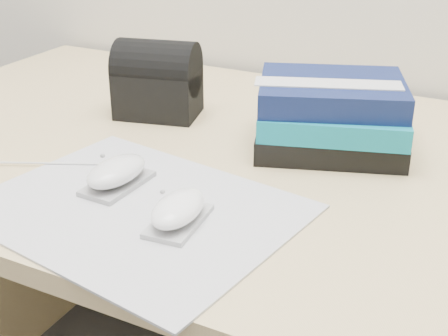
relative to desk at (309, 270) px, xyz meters
The scene contains 7 objects.
desk is the anchor object (origin of this frame).
mousepad 0.41m from the desk, 116.06° to the right, with size 0.41×0.32×0.00m, color #9C9CA4.
mouse_rear 0.42m from the desk, 128.47° to the right, with size 0.06×0.11×0.04m.
mouse_front 0.41m from the desk, 103.73° to the right, with size 0.06×0.11×0.04m.
usb_cable 0.48m from the desk, 143.78° to the right, with size 0.00×0.00×0.24m, color silver.
book_stack 0.29m from the desk, 42.88° to the left, with size 0.28×0.25×0.11m.
pouch 0.43m from the desk, behind, with size 0.16×0.13×0.14m.
Camera 1 is at (0.28, 0.76, 1.13)m, focal length 50.00 mm.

